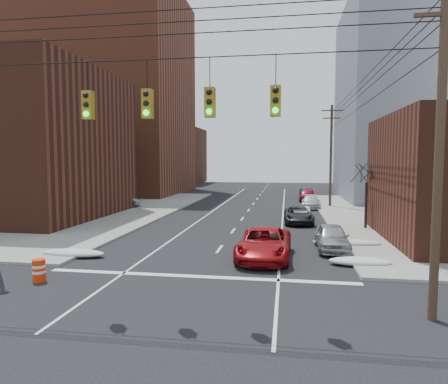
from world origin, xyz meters
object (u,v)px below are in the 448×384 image
(parked_car_b, at_px, (302,215))
(parked_car_c, at_px, (299,215))
(lot_car_a, at_px, (86,205))
(parked_car_e, at_px, (307,195))
(construction_barrel, at_px, (39,270))
(lot_car_c, at_px, (55,209))
(lot_car_d, at_px, (54,204))
(lot_car_b, at_px, (116,200))
(parked_car_d, at_px, (311,202))
(parked_car_f, at_px, (306,194))
(red_pickup, at_px, (264,243))
(parked_car_a, at_px, (332,237))

(parked_car_b, distance_m, parked_car_c, 0.54)
(parked_car_c, bearing_deg, lot_car_a, 170.25)
(parked_car_c, distance_m, parked_car_e, 18.00)
(parked_car_c, height_order, construction_barrel, parked_car_c)
(lot_car_c, distance_m, construction_barrel, 19.22)
(lot_car_d, bearing_deg, lot_car_b, -37.01)
(parked_car_d, distance_m, parked_car_f, 10.36)
(parked_car_b, relative_size, construction_barrel, 3.95)
(parked_car_e, relative_size, lot_car_a, 1.13)
(red_pickup, height_order, lot_car_a, red_pickup)
(parked_car_f, xyz_separation_m, lot_car_b, (-20.46, -13.71, 0.22))
(red_pickup, relative_size, lot_car_d, 1.47)
(parked_car_a, height_order, parked_car_f, parked_car_a)
(red_pickup, xyz_separation_m, lot_car_d, (-21.43, 15.18, 0.02))
(parked_car_f, bearing_deg, lot_car_c, -141.09)
(red_pickup, distance_m, construction_barrel, 10.74)
(lot_car_b, relative_size, construction_barrel, 5.66)
(parked_car_c, bearing_deg, parked_car_d, 80.16)
(red_pickup, relative_size, parked_car_b, 1.51)
(parked_car_a, relative_size, lot_car_a, 1.08)
(parked_car_b, relative_size, lot_car_b, 0.70)
(parked_car_d, xyz_separation_m, lot_car_d, (-25.14, -7.31, 0.14))
(parked_car_d, relative_size, parked_car_e, 1.02)
(lot_car_a, distance_m, lot_car_c, 4.03)
(lot_car_d, relative_size, construction_barrel, 4.04)
(parked_car_a, xyz_separation_m, lot_car_a, (-21.69, 12.57, 0.07))
(red_pickup, distance_m, parked_car_f, 33.06)
(lot_car_a, relative_size, lot_car_c, 0.85)
(parked_car_b, distance_m, parked_car_e, 17.52)
(lot_car_c, xyz_separation_m, construction_barrel, (9.60, -16.65, -0.35))
(parked_car_b, xyz_separation_m, lot_car_a, (-20.35, 2.58, 0.19))
(parked_car_a, xyz_separation_m, parked_car_e, (0.00, 27.46, 0.04))
(parked_car_d, bearing_deg, parked_car_b, -96.59)
(red_pickup, relative_size, lot_car_a, 1.42)
(red_pickup, relative_size, parked_car_f, 1.38)
(red_pickup, height_order, lot_car_b, lot_car_b)
(parked_car_e, bearing_deg, parked_car_a, -84.40)
(parked_car_d, xyz_separation_m, lot_car_a, (-21.69, -7.39, 0.14))
(construction_barrel, bearing_deg, parked_car_f, 71.34)
(parked_car_d, distance_m, lot_car_b, 20.73)
(parked_car_e, height_order, lot_car_b, lot_car_b)
(parked_car_a, xyz_separation_m, parked_car_b, (-1.34, 9.99, -0.12))
(parked_car_c, xyz_separation_m, parked_car_d, (1.60, 10.44, -0.01))
(parked_car_e, height_order, lot_car_c, parked_car_e)
(parked_car_c, height_order, parked_car_f, parked_car_f)
(parked_car_d, bearing_deg, parked_car_a, -88.91)
(lot_car_b, distance_m, lot_car_c, 8.24)
(parked_car_a, distance_m, parked_car_d, 19.96)
(red_pickup, relative_size, lot_car_b, 1.05)
(parked_car_c, distance_m, parked_car_d, 10.56)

